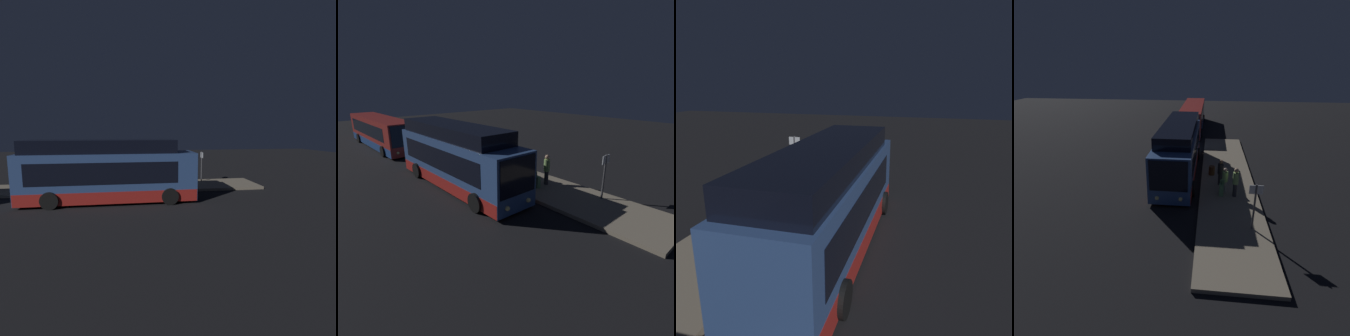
# 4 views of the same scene
# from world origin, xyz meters

# --- Properties ---
(ground) EXTENTS (80.00, 80.00, 0.00)m
(ground) POSITION_xyz_m (0.00, 0.00, 0.00)
(ground) COLOR black
(platform) EXTENTS (20.00, 3.55, 0.20)m
(platform) POSITION_xyz_m (0.00, 3.37, 0.10)
(platform) COLOR gray
(platform) RESTS_ON ground
(bus_lead) EXTENTS (10.49, 2.77, 3.78)m
(bus_lead) POSITION_xyz_m (-1.10, -0.12, 1.71)
(bus_lead) COLOR #33518C
(bus_lead) RESTS_ON ground
(passenger_boarding) EXTENTS (0.58, 0.66, 1.74)m
(passenger_boarding) POSITION_xyz_m (1.09, 2.88, 1.13)
(passenger_boarding) COLOR #2D2D33
(passenger_boarding) RESTS_ON platform
(passenger_waiting) EXTENTS (0.61, 0.55, 1.62)m
(passenger_waiting) POSITION_xyz_m (2.17, 3.10, 1.07)
(passenger_waiting) COLOR gray
(passenger_waiting) RESTS_ON platform
(passenger_with_bags) EXTENTS (0.50, 0.50, 1.84)m
(passenger_with_bags) POSITION_xyz_m (2.67, 3.71, 1.21)
(passenger_with_bags) COLOR #2D2D33
(passenger_with_bags) RESTS_ON platform
(suitcase) EXTENTS (0.41, 0.26, 0.93)m
(suitcase) POSITION_xyz_m (2.62, 2.90, 0.54)
(suitcase) COLOR #598C59
(suitcase) RESTS_ON platform
(sign_post) EXTENTS (0.10, 0.64, 2.42)m
(sign_post) POSITION_xyz_m (5.98, 4.31, 1.71)
(sign_post) COLOR #4C4C51
(sign_post) RESTS_ON platform
(trash_bin) EXTENTS (0.44, 0.44, 0.65)m
(trash_bin) POSITION_xyz_m (-0.48, 2.31, 0.52)
(trash_bin) COLOR #593319
(trash_bin) RESTS_ON platform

